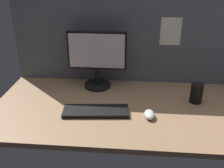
% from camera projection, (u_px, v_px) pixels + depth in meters
% --- Properties ---
extents(ground_plane, '(1.80, 0.80, 0.03)m').
position_uv_depth(ground_plane, '(145.00, 108.00, 1.56)').
color(ground_plane, '#8C6B4C').
extents(cubicle_wall_back, '(1.80, 0.06, 0.66)m').
position_uv_depth(cubicle_wall_back, '(146.00, 35.00, 1.75)').
color(cubicle_wall_back, '#565B66').
rests_on(cubicle_wall_back, ground_plane).
extents(monitor, '(0.39, 0.18, 0.38)m').
position_uv_depth(monitor, '(97.00, 57.00, 1.72)').
color(monitor, black).
rests_on(monitor, ground_plane).
extents(keyboard, '(0.38, 0.16, 0.02)m').
position_uv_depth(keyboard, '(96.00, 111.00, 1.49)').
color(keyboard, black).
rests_on(keyboard, ground_plane).
extents(mouse, '(0.06, 0.10, 0.03)m').
position_uv_depth(mouse, '(149.00, 115.00, 1.44)').
color(mouse, silver).
rests_on(mouse, ground_plane).
extents(mug_black_travel, '(0.07, 0.07, 0.12)m').
position_uv_depth(mug_black_travel, '(196.00, 93.00, 1.58)').
color(mug_black_travel, black).
rests_on(mug_black_travel, ground_plane).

